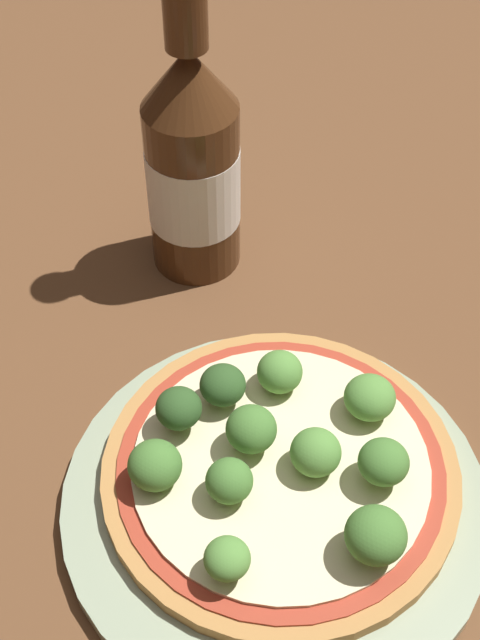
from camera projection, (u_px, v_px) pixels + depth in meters
name	position (u px, v px, depth m)	size (l,w,h in m)	color
ground_plane	(275.00, 505.00, 0.53)	(3.00, 3.00, 0.00)	brown
plate	(275.00, 495.00, 0.53)	(0.25, 0.25, 0.01)	#93A384
pizza	(277.00, 470.00, 0.52)	(0.21, 0.21, 0.01)	#B77F42
broccoli_floret_0	(227.00, 559.00, 0.46)	(0.02, 0.02, 0.03)	#7A9E5B
broccoli_floret_1	(179.00, 409.00, 0.52)	(0.03, 0.03, 0.03)	#7A9E5B
broccoli_floret_2	(316.00, 452.00, 0.51)	(0.03, 0.03, 0.03)	#7A9E5B
broccoli_floret_3	(376.00, 535.00, 0.47)	(0.03, 0.03, 0.03)	#7A9E5B
broccoli_floret_4	(280.00, 372.00, 0.55)	(0.03, 0.03, 0.03)	#7A9E5B
broccoli_floret_5	(384.00, 462.00, 0.50)	(0.03, 0.03, 0.03)	#7A9E5B
broccoli_floret_6	(229.00, 481.00, 0.49)	(0.03, 0.03, 0.03)	#7A9E5B
broccoli_floret_7	(251.00, 429.00, 0.51)	(0.03, 0.03, 0.03)	#7A9E5B
broccoli_floret_8	(370.00, 398.00, 0.53)	(0.03, 0.03, 0.03)	#7A9E5B
broccoli_floret_9	(155.00, 465.00, 0.50)	(0.03, 0.03, 0.03)	#7A9E5B
broccoli_floret_10	(223.00, 385.00, 0.54)	(0.03, 0.03, 0.03)	#7A9E5B
beer_bottle	(192.00, 162.00, 0.61)	(0.07, 0.07, 0.24)	#472814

